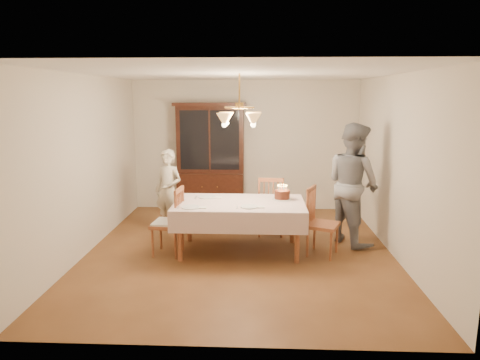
{
  "coord_description": "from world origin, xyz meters",
  "views": [
    {
      "loc": [
        0.27,
        -6.08,
        2.3
      ],
      "look_at": [
        0.0,
        0.2,
        1.05
      ],
      "focal_mm": 32.0,
      "sensor_mm": 36.0,
      "label": 1
    }
  ],
  "objects_px": {
    "chair_far_side": "(271,209)",
    "birthday_cake": "(282,195)",
    "dining_table": "(239,207)",
    "china_hutch": "(211,160)",
    "elderly_woman": "(168,191)"
  },
  "relations": [
    {
      "from": "china_hutch",
      "to": "chair_far_side",
      "type": "relative_size",
      "value": 2.16
    },
    {
      "from": "dining_table",
      "to": "elderly_woman",
      "type": "height_order",
      "value": "elderly_woman"
    },
    {
      "from": "elderly_woman",
      "to": "chair_far_side",
      "type": "bearing_deg",
      "value": 20.21
    },
    {
      "from": "china_hutch",
      "to": "chair_far_side",
      "type": "xyz_separation_m",
      "value": [
        1.15,
        -1.45,
        -0.6
      ]
    },
    {
      "from": "china_hutch",
      "to": "chair_far_side",
      "type": "height_order",
      "value": "china_hutch"
    },
    {
      "from": "dining_table",
      "to": "chair_far_side",
      "type": "xyz_separation_m",
      "value": [
        0.49,
        0.81,
        -0.24
      ]
    },
    {
      "from": "birthday_cake",
      "to": "china_hutch",
      "type": "bearing_deg",
      "value": 122.28
    },
    {
      "from": "china_hutch",
      "to": "elderly_woman",
      "type": "xyz_separation_m",
      "value": [
        -0.58,
        -1.32,
        -0.34
      ]
    },
    {
      "from": "dining_table",
      "to": "birthday_cake",
      "type": "bearing_deg",
      "value": 16.94
    },
    {
      "from": "chair_far_side",
      "to": "birthday_cake",
      "type": "bearing_deg",
      "value": -76.52
    },
    {
      "from": "dining_table",
      "to": "elderly_woman",
      "type": "distance_m",
      "value": 1.56
    },
    {
      "from": "birthday_cake",
      "to": "dining_table",
      "type": "bearing_deg",
      "value": -163.06
    },
    {
      "from": "dining_table",
      "to": "chair_far_side",
      "type": "height_order",
      "value": "chair_far_side"
    },
    {
      "from": "dining_table",
      "to": "birthday_cake",
      "type": "xyz_separation_m",
      "value": [
        0.63,
        0.19,
        0.14
      ]
    },
    {
      "from": "dining_table",
      "to": "china_hutch",
      "type": "xyz_separation_m",
      "value": [
        -0.67,
        2.25,
        0.36
      ]
    }
  ]
}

